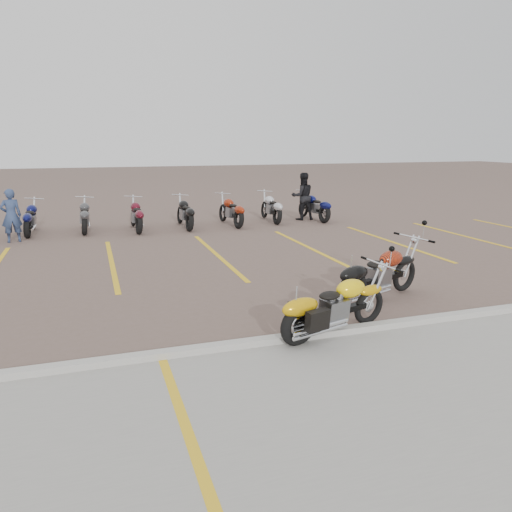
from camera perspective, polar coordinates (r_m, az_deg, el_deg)
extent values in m
plane|color=brown|center=(9.56, 1.42, -5.07)|extent=(100.00, 100.00, 0.00)
cube|color=#9E9B93|center=(5.89, 17.17, -17.90)|extent=(60.00, 5.00, 0.01)
cube|color=#ADAAA3|center=(7.80, 6.46, -8.98)|extent=(60.00, 0.18, 0.12)
cube|color=gold|center=(5.08, -6.47, -22.83)|extent=(0.12, 5.00, 0.00)
torus|color=black|center=(8.43, 12.62, -5.75)|extent=(0.62, 0.27, 0.62)
torus|color=black|center=(7.47, 4.81, -7.96)|extent=(0.67, 0.34, 0.66)
cube|color=black|center=(7.91, 8.97, -6.41)|extent=(1.22, 0.45, 0.09)
cube|color=slate|center=(7.86, 8.73, -6.09)|extent=(0.46, 0.38, 0.32)
ellipsoid|color=yellow|center=(7.98, 10.45, -3.71)|extent=(0.61, 0.45, 0.28)
ellipsoid|color=black|center=(7.70, 8.13, -4.54)|extent=(0.42, 0.34, 0.11)
torus|color=black|center=(10.40, 16.47, -2.23)|extent=(0.66, 0.34, 0.66)
torus|color=black|center=(9.17, 10.88, -3.96)|extent=(0.72, 0.41, 0.70)
cube|color=black|center=(9.76, 13.87, -2.70)|extent=(1.28, 0.59, 0.10)
cube|color=slate|center=(9.70, 13.71, -2.41)|extent=(0.51, 0.44, 0.35)
ellipsoid|color=black|center=(9.89, 14.98, -0.36)|extent=(0.67, 0.52, 0.31)
ellipsoid|color=black|center=(9.53, 13.32, -1.02)|extent=(0.47, 0.39, 0.12)
imported|color=navy|center=(16.47, -26.19, 4.16)|extent=(0.66, 0.51, 1.59)
imported|color=black|center=(19.09, 5.34, 6.80)|extent=(0.92, 0.74, 1.78)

